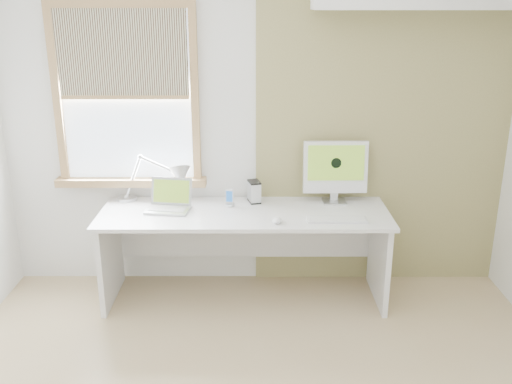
{
  "coord_description": "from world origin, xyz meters",
  "views": [
    {
      "loc": [
        -0.01,
        -2.65,
        2.25
      ],
      "look_at": [
        0.0,
        1.05,
        1.0
      ],
      "focal_mm": 39.78,
      "sensor_mm": 36.0,
      "label": 1
    }
  ],
  "objects_px": {
    "laptop": "(170,202)",
    "external_drive": "(254,192)",
    "imac": "(335,168)",
    "desk": "(245,232)",
    "desk_lamp": "(170,179)"
  },
  "relations": [
    {
      "from": "laptop",
      "to": "external_drive",
      "type": "bearing_deg",
      "value": 13.41
    },
    {
      "from": "laptop",
      "to": "imac",
      "type": "xyz_separation_m",
      "value": [
        1.29,
        0.16,
        0.22
      ]
    },
    {
      "from": "desk",
      "to": "laptop",
      "type": "relative_size",
      "value": 6.18
    },
    {
      "from": "desk",
      "to": "laptop",
      "type": "distance_m",
      "value": 0.63
    },
    {
      "from": "external_drive",
      "to": "imac",
      "type": "distance_m",
      "value": 0.66
    },
    {
      "from": "laptop",
      "to": "imac",
      "type": "height_order",
      "value": "imac"
    },
    {
      "from": "desk",
      "to": "imac",
      "type": "distance_m",
      "value": 0.87
    },
    {
      "from": "desk",
      "to": "desk_lamp",
      "type": "distance_m",
      "value": 0.72
    },
    {
      "from": "desk",
      "to": "imac",
      "type": "bearing_deg",
      "value": 13.45
    },
    {
      "from": "desk_lamp",
      "to": "imac",
      "type": "relative_size",
      "value": 1.31
    },
    {
      "from": "laptop",
      "to": "imac",
      "type": "bearing_deg",
      "value": 7.11
    },
    {
      "from": "external_drive",
      "to": "imac",
      "type": "relative_size",
      "value": 0.34
    },
    {
      "from": "external_drive",
      "to": "desk_lamp",
      "type": "bearing_deg",
      "value": -178.16
    },
    {
      "from": "desk_lamp",
      "to": "laptop",
      "type": "bearing_deg",
      "value": -87.36
    },
    {
      "from": "imac",
      "to": "external_drive",
      "type": "bearing_deg",
      "value": -179.52
    }
  ]
}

